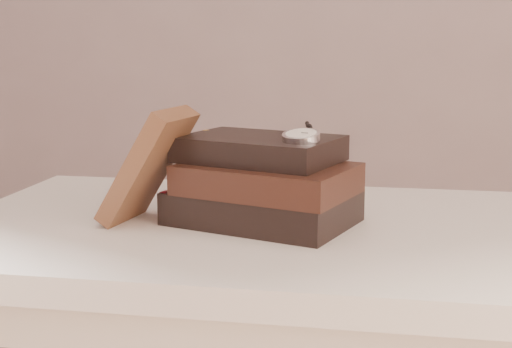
# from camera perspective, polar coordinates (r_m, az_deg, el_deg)

# --- Properties ---
(table) EXTENTS (1.00, 0.60, 0.75)m
(table) POSITION_cam_1_polar(r_m,az_deg,el_deg) (1.14, 1.58, -8.35)
(table) COLOR silver
(table) RESTS_ON ground
(book_stack) EXTENTS (0.30, 0.26, 0.13)m
(book_stack) POSITION_cam_1_polar(r_m,az_deg,el_deg) (1.10, 0.58, -0.73)
(book_stack) COLOR black
(book_stack) RESTS_ON table
(journal) EXTENTS (0.14, 0.14, 0.18)m
(journal) POSITION_cam_1_polar(r_m,az_deg,el_deg) (1.10, -8.46, 0.65)
(journal) COLOR #47291B
(journal) RESTS_ON table
(pocket_watch) EXTENTS (0.07, 0.16, 0.02)m
(pocket_watch) POSITION_cam_1_polar(r_m,az_deg,el_deg) (1.04, 3.60, 3.04)
(pocket_watch) COLOR silver
(pocket_watch) RESTS_ON book_stack
(eyeglasses) EXTENTS (0.14, 0.15, 0.05)m
(eyeglasses) POSITION_cam_1_polar(r_m,az_deg,el_deg) (1.21, -1.37, 1.03)
(eyeglasses) COLOR silver
(eyeglasses) RESTS_ON book_stack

